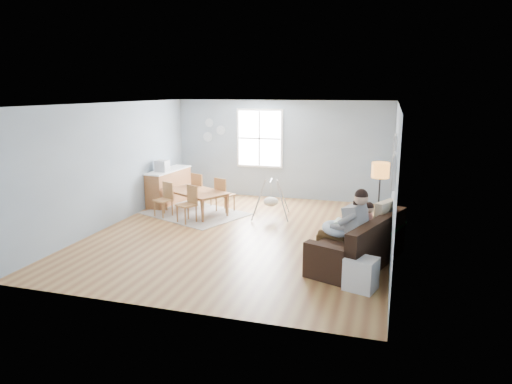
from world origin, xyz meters
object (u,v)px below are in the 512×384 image
(dining_table, at_px, (195,202))
(baby_swing, at_px, (271,201))
(sofa, at_px, (361,248))
(chair_nw, at_px, (200,188))
(chair_sw, at_px, (165,197))
(monitor, at_px, (162,166))
(storage_cube, at_px, (360,274))
(toddler, at_px, (363,221))
(floor_lamp, at_px, (380,177))
(father, at_px, (347,226))
(counter, at_px, (169,186))
(chair_ne, at_px, (223,193))
(chair_se, at_px, (189,202))

(dining_table, distance_m, baby_swing, 1.88)
(sofa, xyz_separation_m, chair_nw, (-4.27, 2.94, 0.19))
(sofa, bearing_deg, chair_sw, 158.06)
(monitor, bearing_deg, storage_cube, -35.56)
(dining_table, relative_size, chair_sw, 2.02)
(toddler, distance_m, floor_lamp, 1.11)
(father, relative_size, monitor, 4.48)
(baby_swing, bearing_deg, monitor, 174.74)
(toddler, height_order, chair_sw, toddler)
(baby_swing, bearing_deg, chair_nw, 167.21)
(chair_sw, distance_m, counter, 1.27)
(chair_ne, bearing_deg, floor_lamp, -21.96)
(chair_sw, bearing_deg, floor_lamp, -9.03)
(chair_sw, distance_m, chair_se, 0.83)
(storage_cube, height_order, chair_se, chair_se)
(chair_sw, relative_size, baby_swing, 0.79)
(chair_nw, height_order, monitor, monitor)
(father, distance_m, storage_cube, 0.98)
(sofa, xyz_separation_m, dining_table, (-4.11, 2.26, -0.02))
(father, height_order, toddler, father)
(dining_table, xyz_separation_m, chair_nw, (-0.16, 0.68, 0.21))
(floor_lamp, bearing_deg, baby_swing, 151.10)
(sofa, xyz_separation_m, chair_sw, (-4.71, 1.90, 0.14))
(dining_table, height_order, chair_nw, chair_nw)
(sofa, bearing_deg, toddler, 90.71)
(sofa, height_order, chair_nw, chair_nw)
(storage_cube, distance_m, chair_sw, 5.61)
(storage_cube, xyz_separation_m, dining_table, (-4.17, 3.29, 0.04))
(storage_cube, bearing_deg, monitor, 144.44)
(chair_sw, xyz_separation_m, monitor, (-0.51, 0.86, 0.61))
(toddler, bearing_deg, floor_lamp, 75.11)
(sofa, height_order, dining_table, sofa)
(sofa, relative_size, floor_lamp, 1.42)
(storage_cube, distance_m, chair_nw, 5.88)
(floor_lamp, distance_m, storage_cube, 2.41)
(chair_ne, bearing_deg, sofa, -36.78)
(chair_se, bearing_deg, chair_sw, 157.24)
(father, bearing_deg, dining_table, 147.16)
(storage_cube, bearing_deg, baby_swing, 123.42)
(counter, bearing_deg, chair_nw, -7.60)
(father, bearing_deg, monitor, 149.02)
(chair_se, height_order, counter, counter)
(baby_swing, bearing_deg, chair_se, -151.88)
(chair_se, xyz_separation_m, chair_ne, (0.44, 1.04, 0.01))
(chair_nw, distance_m, monitor, 1.12)
(sofa, bearing_deg, father, -134.04)
(toddler, xyz_separation_m, monitor, (-5.22, 2.53, 0.33))
(father, height_order, chair_sw, father)
(baby_swing, bearing_deg, chair_ne, 173.72)
(toddler, distance_m, storage_cube, 1.34)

